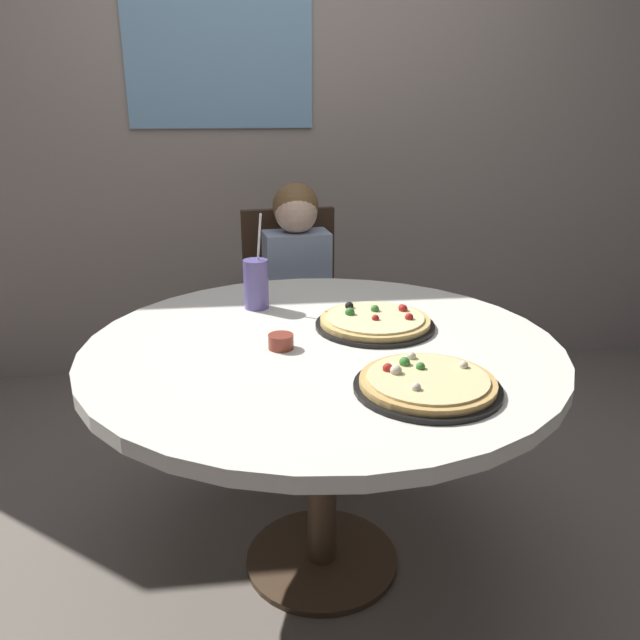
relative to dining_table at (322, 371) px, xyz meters
The scene contains 9 objects.
ground_plane 0.66m from the dining_table, ahead, with size 8.00×8.00×0.00m, color slate.
wall_with_window 1.82m from the dining_table, 90.06° to the left, with size 5.20×0.14×2.90m.
dining_table is the anchor object (origin of this frame).
chair_wooden 0.97m from the dining_table, 90.56° to the left, with size 0.44×0.44×0.95m.
diner_child 0.80m from the dining_table, 89.42° to the left, with size 0.29×0.42×1.08m.
pizza_veggie 0.23m from the dining_table, 32.27° to the left, with size 0.36×0.36×0.05m.
pizza_cheese 0.40m from the dining_table, 57.65° to the right, with size 0.35×0.35×0.05m.
soda_cup 0.41m from the dining_table, 117.47° to the left, with size 0.08×0.08×0.31m.
sauce_bowl 0.16m from the dining_table, 166.24° to the right, with size 0.07×0.07×0.04m, color brown.
Camera 1 is at (-0.20, -1.65, 1.41)m, focal length 35.74 mm.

